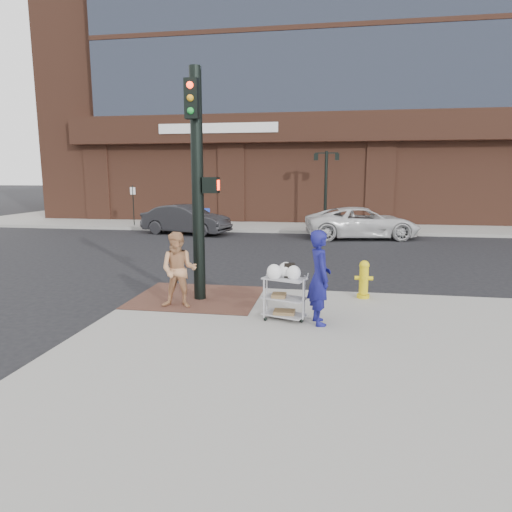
% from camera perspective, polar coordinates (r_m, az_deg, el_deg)
% --- Properties ---
extents(ground, '(220.00, 220.00, 0.00)m').
position_cam_1_polar(ground, '(9.62, -5.46, -7.58)').
color(ground, black).
rests_on(ground, ground).
extents(sidewalk_far, '(65.00, 36.00, 0.15)m').
position_cam_1_polar(sidewalk_far, '(42.17, 23.49, 5.41)').
color(sidewalk_far, gray).
rests_on(sidewalk_far, ground).
extents(brick_curb_ramp, '(2.80, 2.40, 0.01)m').
position_cam_1_polar(brick_curb_ramp, '(10.57, -7.37, -5.12)').
color(brick_curb_ramp, '#512D26').
rests_on(brick_curb_ramp, sidewalk_near).
extents(bank_building, '(42.00, 26.00, 28.00)m').
position_cam_1_polar(bank_building, '(41.48, 14.19, 25.53)').
color(bank_building, '#583122').
rests_on(bank_building, sidewalk_far).
extents(lamp_post, '(1.32, 0.22, 4.00)m').
position_cam_1_polar(lamp_post, '(24.85, 8.73, 9.30)').
color(lamp_post, black).
rests_on(lamp_post, sidewalk_far).
extents(parking_sign, '(0.05, 0.05, 2.20)m').
position_cam_1_polar(parking_sign, '(26.28, -15.08, 6.13)').
color(parking_sign, black).
rests_on(parking_sign, sidewalk_far).
extents(traffic_signal_pole, '(0.61, 0.51, 5.00)m').
position_cam_1_polar(traffic_signal_pole, '(10.05, -7.25, 9.54)').
color(traffic_signal_pole, black).
rests_on(traffic_signal_pole, sidewalk_near).
extents(woman_blue, '(0.59, 0.74, 1.78)m').
position_cam_1_polar(woman_blue, '(8.56, 7.94, -2.68)').
color(woman_blue, navy).
rests_on(woman_blue, sidewalk_near).
extents(pedestrian_tan, '(0.84, 0.68, 1.61)m').
position_cam_1_polar(pedestrian_tan, '(9.68, -9.63, -1.75)').
color(pedestrian_tan, tan).
rests_on(pedestrian_tan, sidewalk_near).
extents(sedan_dark, '(4.66, 2.49, 1.46)m').
position_cam_1_polar(sedan_dark, '(22.99, -8.74, 4.53)').
color(sedan_dark, black).
rests_on(sedan_dark, ground).
extents(minivan_white, '(5.57, 3.33, 1.45)m').
position_cam_1_polar(minivan_white, '(21.78, 13.12, 4.07)').
color(minivan_white, silver).
rests_on(minivan_white, ground).
extents(utility_cart, '(0.90, 0.69, 1.11)m').
position_cam_1_polar(utility_cart, '(8.84, 3.58, -4.76)').
color(utility_cart, '#9E9EA3').
rests_on(utility_cart, sidewalk_near).
extents(fire_hydrant, '(0.41, 0.29, 0.87)m').
position_cam_1_polar(fire_hydrant, '(10.64, 13.33, -2.79)').
color(fire_hydrant, gold).
rests_on(fire_hydrant, sidewalk_near).
extents(newsbox_red, '(0.48, 0.45, 0.96)m').
position_cam_1_polar(newsbox_red, '(25.19, -10.24, 4.74)').
color(newsbox_red, '#9F2112').
rests_on(newsbox_red, sidewalk_far).
extents(newsbox_yellow, '(0.48, 0.45, 0.96)m').
position_cam_1_polar(newsbox_yellow, '(24.92, -8.12, 4.74)').
color(newsbox_yellow, yellow).
rests_on(newsbox_yellow, sidewalk_far).
extents(newsbox_blue, '(0.52, 0.50, 0.98)m').
position_cam_1_polar(newsbox_blue, '(24.92, -6.30, 4.81)').
color(newsbox_blue, '#1D3CBC').
rests_on(newsbox_blue, sidewalk_far).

